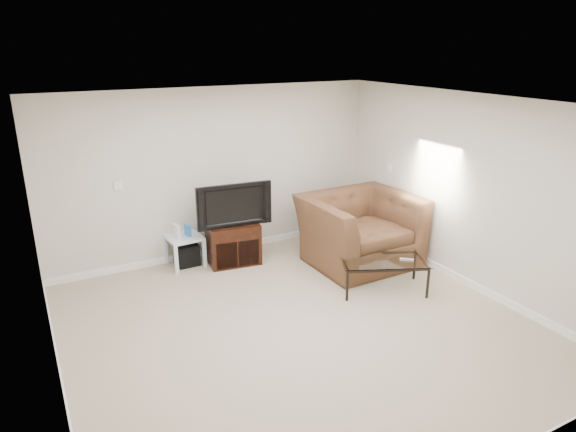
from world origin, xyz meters
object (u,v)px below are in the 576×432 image
tv_stand (233,243)px  side_table (185,251)px  television (232,203)px  recliner (360,219)px  coffee_table (383,274)px  subwoofer (187,254)px

tv_stand → side_table: (-0.66, 0.23, -0.08)m
television → recliner: recliner is taller
recliner → television: bearing=152.3°
television → coffee_table: bearing=-45.8°
recliner → subwoofer: bearing=153.0°
tv_stand → television: bearing=-90.0°
tv_stand → coffee_table: (1.37, -1.74, -0.09)m
television → side_table: size_ratio=2.15×
television → coffee_table: size_ratio=0.91×
tv_stand → side_table: size_ratio=1.55×
side_table → tv_stand: bearing=-19.3°
recliner → tv_stand: bearing=151.4°
tv_stand → recliner: recliner is taller
subwoofer → recliner: (2.27, -1.10, 0.51)m
tv_stand → coffee_table: bearing=-44.3°
television → side_table: television is taller
side_table → subwoofer: size_ratio=1.50×
side_table → coffee_table: 2.83m
side_table → subwoofer: bearing=37.3°
television → tv_stand: bearing=87.9°
television → recliner: (1.64, -0.82, -0.25)m
television → coffee_table: (1.38, -1.71, -0.70)m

